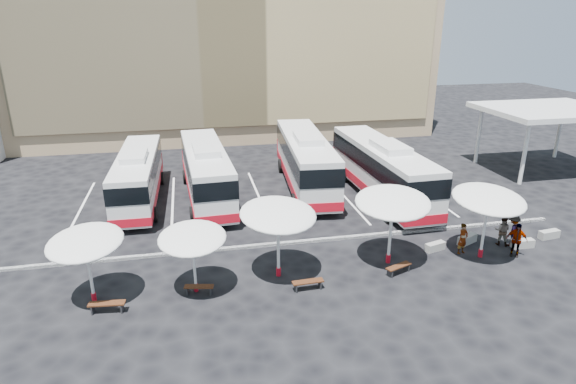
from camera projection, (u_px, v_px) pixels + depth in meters
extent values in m
plane|color=black|center=(281.00, 249.00, 26.59)|extent=(120.00, 120.00, 0.00)
cube|color=#A2835E|center=(224.00, 12.00, 51.70)|extent=(42.00, 18.00, 25.00)
cube|color=tan|center=(232.00, 17.00, 43.51)|extent=(40.00, 0.30, 20.00)
cube|color=silver|center=(549.00, 110.00, 38.70)|extent=(10.00, 8.00, 0.40)
cylinder|color=silver|center=(525.00, 154.00, 36.06)|extent=(0.30, 0.30, 4.80)
cylinder|color=silver|center=(479.00, 135.00, 41.58)|extent=(0.30, 0.30, 4.80)
cylinder|color=silver|center=(559.00, 131.00, 43.12)|extent=(0.30, 0.30, 4.80)
cube|color=black|center=(280.00, 244.00, 27.02)|extent=(34.00, 0.25, 0.15)
cube|color=white|center=(79.00, 212.00, 31.62)|extent=(0.15, 12.00, 0.01)
cube|color=white|center=(173.00, 205.00, 32.78)|extent=(0.15, 12.00, 0.01)
cube|color=white|center=(260.00, 198.00, 33.94)|extent=(0.15, 12.00, 0.01)
cube|color=white|center=(341.00, 192.00, 35.10)|extent=(0.15, 12.00, 0.01)
cube|color=white|center=(417.00, 187.00, 36.26)|extent=(0.15, 12.00, 0.01)
cube|color=silver|center=(138.00, 175.00, 32.83)|extent=(2.65, 11.62, 2.89)
cube|color=black|center=(137.00, 167.00, 32.63)|extent=(2.71, 11.68, 1.06)
cube|color=#B20C1B|center=(140.00, 190.00, 33.19)|extent=(2.71, 11.68, 0.53)
cube|color=#B20C1B|center=(147.00, 162.00, 38.41)|extent=(2.47, 0.24, 1.35)
cube|color=silver|center=(134.00, 156.00, 31.37)|extent=(1.60, 2.92, 0.39)
cylinder|color=black|center=(128.00, 180.00, 36.21)|extent=(0.36, 0.97, 0.96)
cylinder|color=black|center=(161.00, 178.00, 36.63)|extent=(0.36, 0.97, 0.96)
cylinder|color=black|center=(114.00, 217.00, 29.54)|extent=(0.36, 0.97, 0.96)
cylinder|color=black|center=(154.00, 214.00, 29.96)|extent=(0.36, 0.97, 0.96)
cube|color=silver|center=(206.00, 171.00, 33.41)|extent=(3.21, 12.50, 3.10)
cube|color=black|center=(205.00, 162.00, 33.19)|extent=(3.27, 12.57, 1.14)
cube|color=#B20C1B|center=(207.00, 186.00, 33.80)|extent=(3.27, 12.57, 0.57)
cube|color=#B20C1B|center=(199.00, 157.00, 39.30)|extent=(2.65, 0.34, 1.45)
cube|color=silver|center=(206.00, 150.00, 31.87)|extent=(1.81, 3.18, 0.41)
cylinder|color=black|center=(185.00, 177.00, 36.89)|extent=(0.41, 1.05, 1.03)
cylinder|color=black|center=(219.00, 174.00, 37.51)|extent=(0.41, 1.05, 1.03)
cylinder|color=black|center=(193.00, 214.00, 29.86)|extent=(0.41, 1.05, 1.03)
cylinder|color=black|center=(234.00, 210.00, 30.48)|extent=(0.41, 1.05, 1.03)
cube|color=silver|center=(305.00, 159.00, 35.55)|extent=(3.83, 13.38, 3.30)
cube|color=black|center=(305.00, 151.00, 35.33)|extent=(3.90, 13.45, 1.21)
cube|color=#B20C1B|center=(305.00, 175.00, 35.97)|extent=(3.90, 13.45, 0.61)
cube|color=#B20C1B|center=(293.00, 147.00, 41.99)|extent=(2.82, 0.45, 1.54)
cube|color=silver|center=(308.00, 138.00, 33.88)|extent=(2.03, 3.43, 0.44)
cylinder|color=black|center=(281.00, 166.00, 39.53)|extent=(0.47, 1.13, 1.10)
cylinder|color=black|center=(314.00, 164.00, 39.85)|extent=(0.47, 1.13, 1.10)
cylinder|color=black|center=(295.00, 202.00, 31.84)|extent=(0.47, 1.13, 1.10)
cylinder|color=black|center=(336.00, 200.00, 32.16)|extent=(0.47, 1.13, 1.10)
cube|color=silver|center=(382.00, 168.00, 33.53)|extent=(3.05, 13.08, 3.25)
cube|color=black|center=(382.00, 159.00, 33.30)|extent=(3.12, 13.15, 1.19)
cube|color=#B20C1B|center=(381.00, 185.00, 33.94)|extent=(3.12, 13.15, 0.60)
cube|color=#B20C1B|center=(349.00, 155.00, 39.75)|extent=(2.78, 0.29, 1.52)
cube|color=silver|center=(390.00, 147.00, 31.90)|extent=(1.82, 3.30, 0.43)
cylinder|color=black|center=(344.00, 175.00, 37.24)|extent=(0.41, 1.09, 1.08)
cylinder|color=black|center=(377.00, 172.00, 37.83)|extent=(0.41, 1.09, 1.08)
cylinder|color=black|center=(388.00, 214.00, 29.81)|extent=(0.41, 1.09, 1.08)
cylinder|color=black|center=(428.00, 211.00, 30.40)|extent=(0.41, 1.09, 1.08)
cylinder|color=silver|center=(90.00, 272.00, 21.27)|extent=(0.17, 0.17, 2.87)
cylinder|color=#B20C1B|center=(94.00, 297.00, 21.69)|extent=(0.26, 0.26, 0.38)
ellipsoid|color=silver|center=(85.00, 242.00, 20.76)|extent=(4.07, 4.10, 0.98)
cylinder|color=silver|center=(194.00, 265.00, 22.04)|extent=(0.13, 0.13, 2.70)
cylinder|color=#B20C1B|center=(196.00, 288.00, 22.44)|extent=(0.21, 0.21, 0.36)
ellipsoid|color=silver|center=(192.00, 238.00, 21.56)|extent=(3.28, 3.31, 0.93)
cylinder|color=silver|center=(278.00, 246.00, 23.30)|extent=(0.19, 0.19, 3.23)
cylinder|color=#B20C1B|center=(279.00, 272.00, 23.78)|extent=(0.30, 0.30, 0.43)
ellipsoid|color=silver|center=(278.00, 214.00, 22.73)|extent=(4.59, 4.62, 1.11)
cylinder|color=silver|center=(390.00, 233.00, 24.56)|extent=(0.20, 0.20, 3.33)
cylinder|color=#B20C1B|center=(388.00, 258.00, 25.06)|extent=(0.31, 0.31, 0.44)
ellipsoid|color=silver|center=(393.00, 202.00, 23.97)|extent=(4.77, 4.80, 1.14)
cylinder|color=silver|center=(484.00, 229.00, 25.17)|extent=(0.16, 0.16, 3.25)
cylinder|color=#B20C1B|center=(480.00, 253.00, 25.65)|extent=(0.25, 0.25, 0.43)
ellipsoid|color=silver|center=(489.00, 199.00, 24.59)|extent=(3.83, 3.88, 1.11)
cube|color=#32180B|center=(107.00, 303.00, 20.75)|extent=(1.58, 0.58, 0.06)
cube|color=black|center=(93.00, 309.00, 20.77)|extent=(0.11, 0.40, 0.41)
cube|color=black|center=(122.00, 307.00, 20.88)|extent=(0.11, 0.40, 0.41)
cube|color=#32180B|center=(199.00, 286.00, 22.15)|extent=(1.39, 0.63, 0.05)
cube|color=black|center=(188.00, 290.00, 22.22)|extent=(0.12, 0.34, 0.36)
cube|color=black|center=(211.00, 290.00, 22.22)|extent=(0.12, 0.34, 0.36)
cube|color=#32180B|center=(308.00, 282.00, 22.48)|extent=(1.50, 0.46, 0.06)
cube|color=black|center=(296.00, 287.00, 22.42)|extent=(0.08, 0.38, 0.40)
cube|color=black|center=(320.00, 284.00, 22.70)|extent=(0.08, 0.38, 0.40)
cube|color=#32180B|center=(399.00, 266.00, 23.90)|extent=(1.48, 0.89, 0.06)
cube|color=black|center=(390.00, 273.00, 23.67)|extent=(0.19, 0.36, 0.38)
cube|color=black|center=(406.00, 267.00, 24.27)|extent=(0.19, 0.36, 0.38)
cube|color=gray|center=(435.00, 247.00, 26.36)|extent=(1.24, 0.70, 0.44)
cube|color=gray|center=(467.00, 239.00, 27.17)|extent=(1.36, 0.94, 0.49)
cube|color=gray|center=(523.00, 243.00, 26.69)|extent=(1.26, 0.46, 0.47)
cube|color=gray|center=(549.00, 234.00, 27.80)|extent=(1.29, 0.56, 0.47)
imported|color=black|center=(463.00, 238.00, 25.83)|extent=(0.73, 0.60, 1.73)
imported|color=black|center=(503.00, 231.00, 26.77)|extent=(1.06, 1.02, 1.73)
imported|color=black|center=(516.00, 240.00, 25.53)|extent=(1.16, 1.01, 1.87)
imported|color=black|center=(512.00, 230.00, 26.69)|extent=(1.36, 1.19, 1.83)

